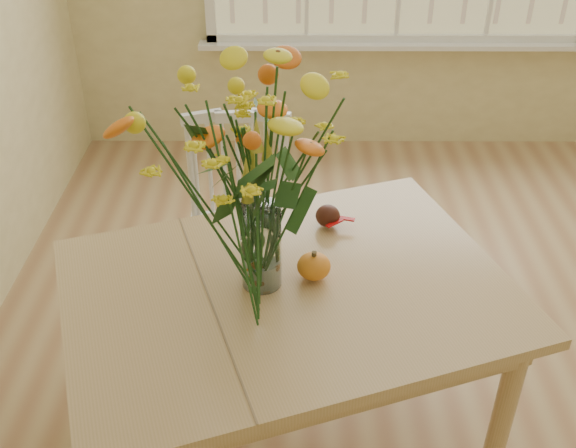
{
  "coord_description": "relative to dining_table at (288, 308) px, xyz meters",
  "views": [
    {
      "loc": [
        -0.64,
        -1.87,
        2.07
      ],
      "look_at": [
        -0.65,
        -0.2,
        0.96
      ],
      "focal_mm": 42.0,
      "sensor_mm": 36.0,
      "label": 1
    }
  ],
  "objects": [
    {
      "name": "flower_vase",
      "position": [
        -0.08,
        0.02,
        0.51
      ],
      "size": [
        0.59,
        0.59,
        0.7
      ],
      "color": "white",
      "rests_on": "dining_table"
    },
    {
      "name": "dining_table",
      "position": [
        0.0,
        0.0,
        0.0
      ],
      "size": [
        1.62,
        1.38,
        0.74
      ],
      "rotation": [
        0.0,
        0.0,
        0.33
      ],
      "color": "tan",
      "rests_on": "floor"
    },
    {
      "name": "dark_gourd",
      "position": [
        0.14,
        0.34,
        0.13
      ],
      "size": [
        0.12,
        0.09,
        0.08
      ],
      "color": "#38160F",
      "rests_on": "dining_table"
    },
    {
      "name": "pumpkin",
      "position": [
        0.08,
        0.04,
        0.13
      ],
      "size": [
        0.11,
        0.11,
        0.08
      ],
      "primitive_type": "ellipsoid",
      "color": "orange",
      "rests_on": "dining_table"
    },
    {
      "name": "windsor_chair",
      "position": [
        -0.21,
        0.73,
        -0.12
      ],
      "size": [
        0.45,
        0.43,
        0.94
      ],
      "rotation": [
        0.0,
        0.0,
        0.05
      ],
      "color": "white",
      "rests_on": "floor"
    },
    {
      "name": "turkey_figurine",
      "position": [
        -0.08,
        -0.01,
        0.13
      ],
      "size": [
        0.1,
        0.1,
        0.1
      ],
      "rotation": [
        0.0,
        0.0,
        0.69
      ],
      "color": "#CCB78C",
      "rests_on": "dining_table"
    },
    {
      "name": "floor",
      "position": [
        0.65,
        0.22,
        -0.65
      ],
      "size": [
        4.0,
        4.5,
        0.01
      ],
      "primitive_type": "cube",
      "color": "#A67850",
      "rests_on": "ground"
    }
  ]
}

